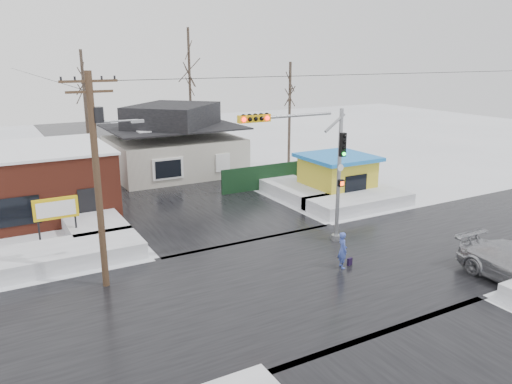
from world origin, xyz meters
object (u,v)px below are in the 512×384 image
marquee_sign (56,210)px  kiosk (337,175)px  traffic_signal (315,160)px  pedestrian (343,250)px  utility_pole (98,169)px

marquee_sign → kiosk: 18.51m
traffic_signal → pedestrian: size_ratio=4.05×
marquee_sign → pedestrian: size_ratio=1.47×
marquee_sign → utility_pole: bearing=-79.9°
utility_pole → pedestrian: bearing=-19.2°
utility_pole → traffic_signal: bearing=-2.9°
marquee_sign → pedestrian: bearing=-40.6°
utility_pole → pedestrian: size_ratio=5.20×
utility_pole → marquee_sign: (-1.07, 5.99, -3.19)m
utility_pole → kiosk: 18.95m
traffic_signal → marquee_sign: bearing=150.3°
traffic_signal → pedestrian: bearing=-98.1°
traffic_signal → kiosk: size_ratio=1.52×
marquee_sign → traffic_signal: bearing=-29.7°
traffic_signal → kiosk: traffic_signal is taller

